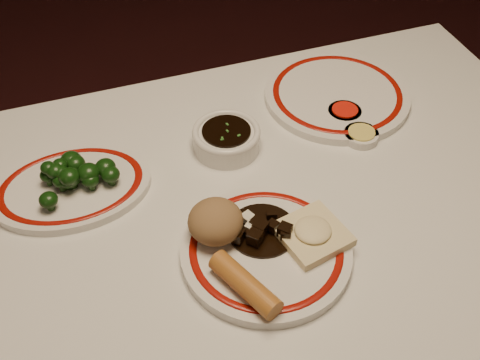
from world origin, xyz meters
name	(u,v)px	position (x,y,z in m)	size (l,w,h in m)	color
dining_table	(267,262)	(0.00, 0.00, 0.66)	(1.20, 0.90, 0.75)	white
main_plate	(266,251)	(-0.02, -0.05, 0.76)	(0.28, 0.28, 0.02)	silver
rice_mound	(216,221)	(-0.09, 0.00, 0.80)	(0.09, 0.09, 0.06)	olive
spring_roll	(245,284)	(-0.08, -0.11, 0.78)	(0.03, 0.03, 0.12)	#B46F2C
fried_wonton	(312,233)	(0.05, -0.05, 0.78)	(0.11, 0.11, 0.03)	beige
stirfry_heap	(261,229)	(-0.02, -0.02, 0.78)	(0.11, 0.11, 0.03)	black
broccoli_plate	(71,187)	(-0.29, 0.19, 0.76)	(0.28, 0.24, 0.02)	silver
broccoli_pile	(75,173)	(-0.27, 0.19, 0.79)	(0.14, 0.11, 0.05)	#23471C
soy_bowl	(227,139)	(0.00, 0.20, 0.77)	(0.12, 0.12, 0.04)	silver
sweet_sour_dish	(344,113)	(0.24, 0.21, 0.76)	(0.06, 0.06, 0.02)	silver
mustard_dish	(361,136)	(0.24, 0.14, 0.76)	(0.06, 0.06, 0.02)	silver
far_plate	(337,95)	(0.25, 0.27, 0.76)	(0.29, 0.29, 0.02)	silver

